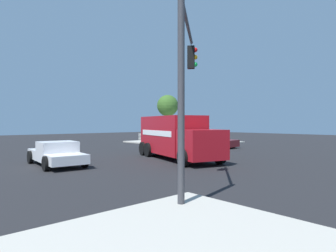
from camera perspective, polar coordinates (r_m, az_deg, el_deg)
ground_plane at (r=18.90m, az=3.39°, el=-6.78°), size 100.00×100.00×0.00m
sidewalk_corner_near at (r=35.79m, az=3.09°, el=-3.18°), size 10.81×10.81×0.14m
delivery_truck at (r=19.21m, az=1.62°, el=-2.15°), size 4.73×8.20×2.90m
traffic_light_primary at (r=9.66m, az=3.59°, el=10.88°), size 3.65×3.03×6.07m
pickup_white at (r=17.54m, az=-21.41°, el=-5.00°), size 2.58×5.34×1.38m
sedan_maroon at (r=28.68m, az=9.46°, el=-3.01°), size 2.28×4.42×1.31m
pedestrian_near_corner at (r=35.15m, az=-1.17°, el=-1.64°), size 0.31×0.51×1.62m
picket_fence_run at (r=39.56m, az=-2.24°, el=-2.02°), size 6.22×0.05×0.95m
shade_tree_near at (r=40.02m, az=-0.07°, el=4.05°), size 2.99×2.99×6.24m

